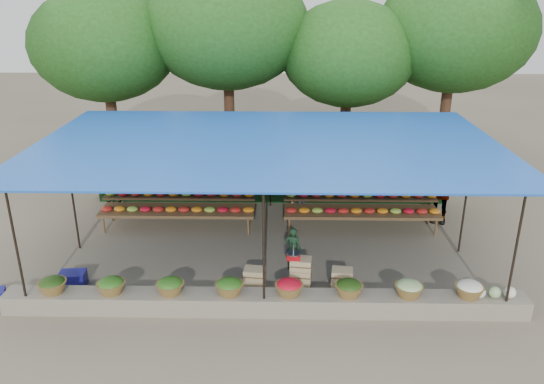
{
  "coord_description": "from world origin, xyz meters",
  "views": [
    {
      "loc": [
        0.34,
        -11.99,
        6.17
      ],
      "look_at": [
        0.1,
        0.2,
        1.49
      ],
      "focal_mm": 35.0,
      "sensor_mm": 36.0,
      "label": 1
    }
  ],
  "objects_px": {
    "vendor_seated": "(293,249)",
    "blue_crate_back": "(73,279)",
    "crate_counter": "(299,277)",
    "weighing_scale": "(293,255)"
  },
  "relations": [
    {
      "from": "vendor_seated",
      "to": "blue_crate_back",
      "type": "relative_size",
      "value": 1.93
    },
    {
      "from": "weighing_scale",
      "to": "blue_crate_back",
      "type": "height_order",
      "value": "weighing_scale"
    },
    {
      "from": "vendor_seated",
      "to": "blue_crate_back",
      "type": "bearing_deg",
      "value": 28.91
    },
    {
      "from": "crate_counter",
      "to": "weighing_scale",
      "type": "distance_m",
      "value": 0.55
    },
    {
      "from": "crate_counter",
      "to": "blue_crate_back",
      "type": "distance_m",
      "value": 5.01
    },
    {
      "from": "crate_counter",
      "to": "vendor_seated",
      "type": "relative_size",
      "value": 2.23
    },
    {
      "from": "blue_crate_back",
      "to": "weighing_scale",
      "type": "bearing_deg",
      "value": -6.31
    },
    {
      "from": "blue_crate_back",
      "to": "vendor_seated",
      "type": "bearing_deg",
      "value": 4.28
    },
    {
      "from": "crate_counter",
      "to": "blue_crate_back",
      "type": "relative_size",
      "value": 4.29
    },
    {
      "from": "crate_counter",
      "to": "weighing_scale",
      "type": "relative_size",
      "value": 7.33
    }
  ]
}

